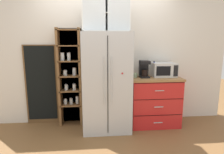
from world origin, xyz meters
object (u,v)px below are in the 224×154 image
(coffee_maker, at_px, (144,69))
(bottle_cobalt, at_px, (154,70))
(refrigerator, at_px, (106,82))
(chalkboard_menu, at_px, (42,85))
(microwave, at_px, (163,70))
(mug_sage, at_px, (135,75))

(coffee_maker, bearing_deg, bottle_cobalt, 18.46)
(refrigerator, height_order, chalkboard_menu, refrigerator)
(refrigerator, distance_m, microwave, 1.11)
(coffee_maker, height_order, bottle_cobalt, coffee_maker)
(refrigerator, distance_m, chalkboard_menu, 1.27)
(coffee_maker, distance_m, chalkboard_menu, 1.96)
(coffee_maker, relative_size, bottle_cobalt, 1.07)
(bottle_cobalt, bearing_deg, microwave, -8.54)
(microwave, xyz_separation_m, bottle_cobalt, (-0.18, 0.03, -0.00))
(microwave, distance_m, coffee_maker, 0.39)
(chalkboard_menu, bearing_deg, refrigerator, -15.02)
(mug_sage, bearing_deg, microwave, 6.46)
(coffee_maker, relative_size, mug_sage, 2.67)
(microwave, bearing_deg, mug_sage, -173.54)
(mug_sage, distance_m, bottle_cobalt, 0.40)
(refrigerator, height_order, coffee_maker, refrigerator)
(microwave, relative_size, bottle_cobalt, 1.51)
(refrigerator, bearing_deg, bottle_cobalt, 9.29)
(mug_sage, relative_size, chalkboard_menu, 0.08)
(microwave, xyz_separation_m, mug_sage, (-0.56, -0.06, -0.09))
(refrigerator, height_order, microwave, refrigerator)
(microwave, relative_size, chalkboard_menu, 0.29)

